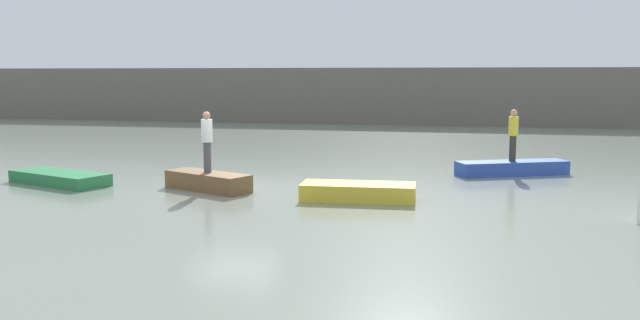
% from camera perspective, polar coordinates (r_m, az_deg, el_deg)
% --- Properties ---
extents(ground_plane, '(120.00, 120.00, 0.00)m').
position_cam_1_polar(ground_plane, '(19.54, -7.36, -2.48)').
color(ground_plane, gray).
extents(embankment_wall, '(80.00, 1.20, 3.77)m').
position_cam_1_polar(embankment_wall, '(44.67, 4.09, 5.52)').
color(embankment_wall, '#666056').
rests_on(embankment_wall, ground_plane).
extents(rowboat_green, '(3.58, 2.31, 0.37)m').
position_cam_1_polar(rowboat_green, '(21.74, -21.53, -1.45)').
color(rowboat_green, '#2D7F47').
rests_on(rowboat_green, ground_plane).
extents(rowboat_brown, '(2.86, 1.96, 0.51)m').
position_cam_1_polar(rowboat_brown, '(19.43, -9.64, -1.82)').
color(rowboat_brown, brown).
rests_on(rowboat_brown, ground_plane).
extents(rowboat_yellow, '(3.09, 1.35, 0.45)m').
position_cam_1_polar(rowboat_yellow, '(17.65, 3.32, -2.75)').
color(rowboat_yellow, gold).
rests_on(rowboat_yellow, ground_plane).
extents(rowboat_blue, '(3.79, 2.37, 0.46)m').
position_cam_1_polar(rowboat_blue, '(22.98, 16.22, -0.66)').
color(rowboat_blue, '#2B4CAD').
rests_on(rowboat_blue, ground_plane).
extents(person_white_shirt, '(0.32, 0.32, 1.77)m').
position_cam_1_polar(person_white_shirt, '(19.27, -9.72, 1.81)').
color(person_white_shirt, '#4C4C56').
rests_on(person_white_shirt, rowboat_brown).
extents(person_yellow_shirt, '(0.32, 0.32, 1.72)m').
position_cam_1_polar(person_yellow_shirt, '(22.85, 16.33, 2.30)').
color(person_yellow_shirt, '#38332D').
rests_on(person_yellow_shirt, rowboat_blue).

